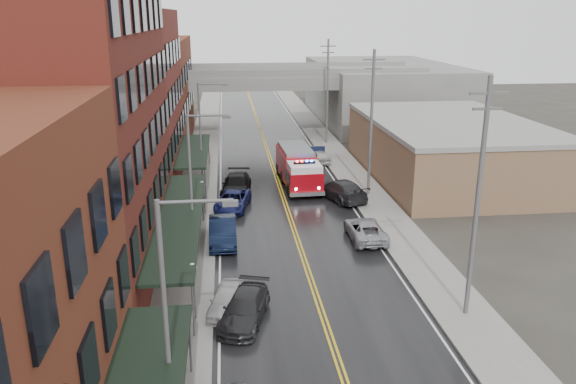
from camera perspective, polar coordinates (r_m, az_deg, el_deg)
road at (r=41.93m, az=0.23°, el=-2.73°), size 11.00×160.00×0.02m
sidewalk_left at (r=41.75m, az=-9.78°, el=-3.00°), size 3.00×160.00×0.15m
sidewalk_right at (r=43.32m, az=9.88°, el=-2.24°), size 3.00×160.00×0.15m
curb_left at (r=41.67m, az=-7.52°, el=-2.92°), size 0.30×160.00×0.15m
curb_right at (r=42.89m, az=7.76°, el=-2.33°), size 0.30×160.00×0.15m
brick_building_b at (r=33.70m, az=-21.51°, el=6.87°), size 9.00×20.00×18.00m
brick_building_c at (r=50.82m, az=-16.45°, el=8.88°), size 9.00×15.00×15.00m
brick_building_far at (r=68.17m, az=-13.93°, el=9.84°), size 9.00×20.00×12.00m
tan_building at (r=54.55m, az=15.95°, el=4.11°), size 14.00×22.00×5.00m
right_far_block at (r=82.90m, az=9.58°, el=10.00°), size 18.00×30.00×8.00m
awning_1 at (r=34.21m, az=-10.95°, el=-2.52°), size 2.60×18.00×3.09m
awning_2 at (r=50.98m, az=-9.56°, el=4.20°), size 2.60×13.00×3.09m
globe_lamp_1 at (r=27.95m, az=-9.64°, el=-8.67°), size 0.44×0.44×3.12m
globe_lamp_2 at (r=40.98m, az=-8.69°, el=-0.03°), size 0.44×0.44×3.12m
street_lamp_0 at (r=19.56m, az=-11.67°, el=-11.42°), size 2.64×0.22×9.00m
street_lamp_1 at (r=34.42m, az=-9.48°, el=1.53°), size 2.64×0.22×9.00m
street_lamp_2 at (r=49.99m, az=-8.63°, el=6.56°), size 2.64×0.22×9.00m
utility_pole_0 at (r=28.03m, az=18.73°, el=-0.50°), size 1.80×0.24×12.00m
utility_pole_1 at (r=46.35m, az=8.46°, el=7.12°), size 1.80×0.24×12.00m
utility_pole_2 at (r=65.66m, az=4.02°, el=10.30°), size 1.80×0.24×12.00m
overpass at (r=71.73m, az=-2.77°, el=10.67°), size 40.00×10.00×7.50m
fire_truck at (r=49.61m, az=1.04°, el=2.60°), size 3.87×8.95×3.22m
parked_car_left_3 at (r=28.39m, az=-4.43°, el=-11.72°), size 3.14×5.09×1.38m
parked_car_left_4 at (r=29.36m, az=-6.25°, el=-10.79°), size 2.31×4.11×1.32m
parked_car_left_5 at (r=37.53m, az=-6.65°, el=-4.00°), size 1.81×5.09×1.67m
parked_car_left_6 at (r=44.00m, az=-5.64°, el=-0.89°), size 3.29×5.36×1.39m
parked_car_left_7 at (r=47.68m, az=-5.28°, el=0.75°), size 2.95×5.90×1.65m
parked_car_right_0 at (r=38.35m, az=7.87°, el=-3.81°), size 2.31×4.95×1.37m
parked_car_right_1 at (r=46.30m, az=5.36°, el=0.25°), size 4.15×6.23×1.68m
parked_car_right_2 at (r=57.76m, az=3.23°, el=3.62°), size 1.97×4.07×1.34m
parked_car_right_3 at (r=59.30m, az=3.05°, el=4.03°), size 2.21×4.48×1.41m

